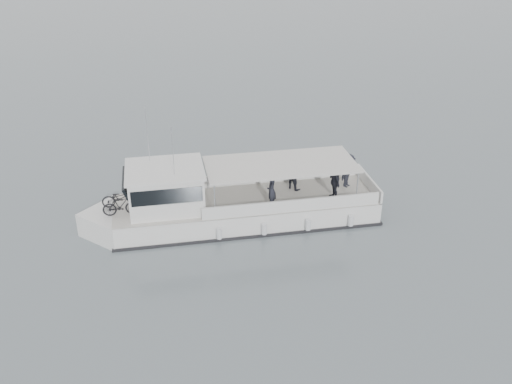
{
  "coord_description": "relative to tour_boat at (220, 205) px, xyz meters",
  "views": [
    {
      "loc": [
        -7.06,
        -23.76,
        14.6
      ],
      "look_at": [
        -4.88,
        1.39,
        1.6
      ],
      "focal_mm": 40.0,
      "sensor_mm": 36.0,
      "label": 1
    }
  ],
  "objects": [
    {
      "name": "tour_boat",
      "position": [
        0.0,
        0.0,
        0.0
      ],
      "size": [
        15.04,
        4.93,
        6.25
      ],
      "rotation": [
        0.0,
        0.0,
        0.1
      ],
      "color": "white",
      "rests_on": "ground"
    },
    {
      "name": "ground",
      "position": [
        6.67,
        -1.26,
        -1.03
      ],
      "size": [
        1400.0,
        1400.0,
        0.0
      ],
      "primitive_type": "plane",
      "color": "slate",
      "rests_on": "ground"
    }
  ]
}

